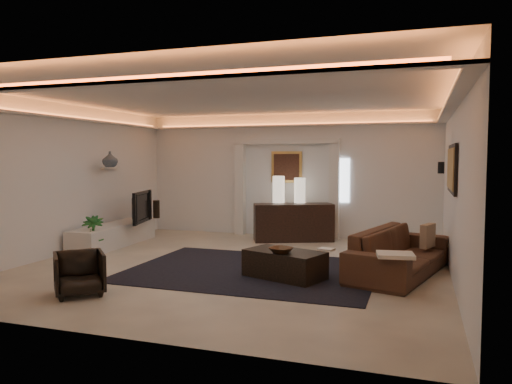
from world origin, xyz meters
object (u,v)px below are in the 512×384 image
(armchair, at_px, (79,273))
(console, at_px, (293,223))
(coffee_table, at_px, (285,265))
(sofa, at_px, (400,252))

(armchair, bearing_deg, console, 28.83)
(console, xyz_separation_m, armchair, (-1.69, -5.15, -0.10))
(console, distance_m, coffee_table, 3.44)
(console, distance_m, armchair, 5.42)
(console, relative_size, coffee_table, 1.46)
(sofa, height_order, armchair, sofa)
(console, relative_size, armchair, 2.70)
(coffee_table, bearing_deg, sofa, 45.44)
(console, height_order, sofa, console)
(console, bearing_deg, sofa, -70.36)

